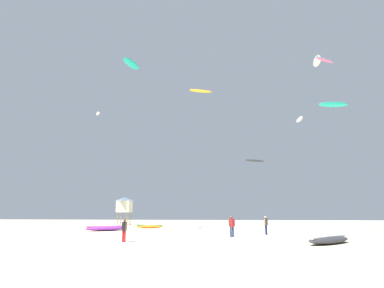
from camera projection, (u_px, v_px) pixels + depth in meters
The scene contains 16 objects.
ground_plane at pixel (149, 256), 14.38m from camera, with size 120.00×120.00×0.00m, color beige.
person_foreground at pixel (124, 228), 20.91m from camera, with size 0.45×0.35×1.56m.
person_midground at pixel (266, 224), 27.56m from camera, with size 0.37×0.48×1.63m.
person_left at pixel (232, 225), 24.94m from camera, with size 0.53×0.38×1.69m.
kite_grounded_near at pixel (150, 227), 37.82m from camera, with size 3.51×1.85×0.41m.
kite_grounded_mid at pixel (106, 228), 32.62m from camera, with size 4.46×3.50×0.56m.
kite_grounded_far at pixel (329, 240), 19.71m from camera, with size 4.09×4.04×0.56m.
lifeguard_tower at pixel (124, 205), 46.60m from camera, with size 2.30×2.30×4.15m.
kite_aloft_0 at pixel (317, 61), 51.43m from camera, with size 1.83×4.36×0.85m.
kite_aloft_1 at pixel (201, 91), 49.67m from camera, with size 3.89×2.23×0.52m.
kite_aloft_2 at pixel (299, 119), 42.32m from camera, with size 1.04×2.80×0.44m.
kite_aloft_3 at pixel (98, 114), 59.87m from camera, with size 1.76×2.52×0.38m.
kite_aloft_4 at pixel (255, 161), 55.72m from camera, with size 4.26×2.87×0.70m.
kite_aloft_5 at pixel (333, 105), 42.85m from camera, with size 4.33×1.76×0.70m.
kite_aloft_6 at pixel (325, 60), 33.01m from camera, with size 2.63×2.05×0.57m.
kite_aloft_7 at pixel (131, 64), 37.93m from camera, with size 1.83×3.32×0.77m.
Camera 1 is at (3.43, -14.92, 2.05)m, focal length 28.56 mm.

